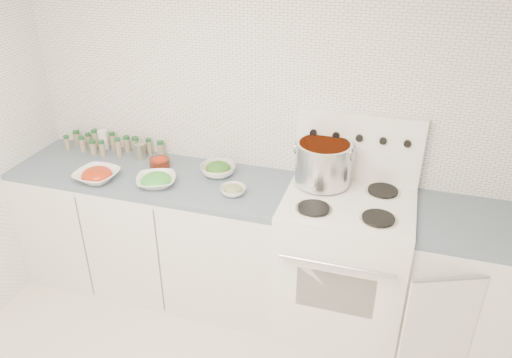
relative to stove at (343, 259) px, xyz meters
name	(u,v)px	position (x,y,z in m)	size (l,w,h in m)	color
room_walls	(183,191)	(-0.48, -1.19, 1.06)	(3.54, 3.04, 2.52)	white
counter_left	(157,230)	(-1.30, 0.00, -0.05)	(1.85, 0.62, 0.90)	white
stove	(343,259)	(0.00, 0.00, 0.00)	(0.76, 0.70, 1.36)	white
counter_right	(482,290)	(0.82, 0.00, -0.05)	(0.89, 0.78, 0.90)	white
stock_pot	(323,161)	(-0.19, 0.14, 0.59)	(0.36, 0.34, 0.26)	silver
bowl_tomato	(97,175)	(-1.58, -0.18, 0.44)	(0.29, 0.29, 0.09)	white
bowl_snowpea	(156,180)	(-1.19, -0.13, 0.44)	(0.32, 0.32, 0.08)	white
bowl_broccoli	(218,169)	(-0.87, 0.12, 0.45)	(0.23, 0.23, 0.09)	white
bowl_zucchini	(233,190)	(-0.69, -0.09, 0.43)	(0.18, 0.18, 0.06)	white
bowl_pepper	(160,163)	(-1.28, 0.10, 0.44)	(0.13, 0.13, 0.08)	#511C0E
salt_canister	(103,140)	(-1.81, 0.26, 0.47)	(0.07, 0.07, 0.14)	white
tin_can	(140,151)	(-1.48, 0.20, 0.46)	(0.08, 0.08, 0.11)	#9A9782
spice_cluster	(110,144)	(-1.73, 0.23, 0.46)	(0.74, 0.16, 0.14)	gray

